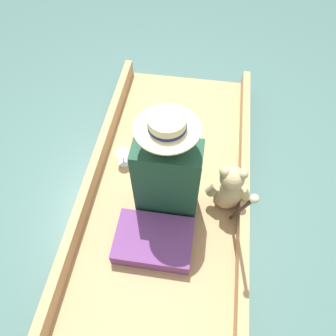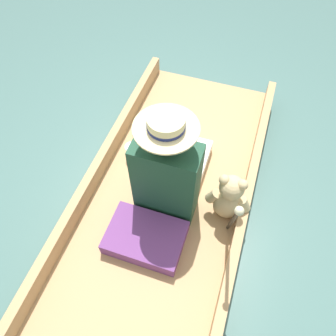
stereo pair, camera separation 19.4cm
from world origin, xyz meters
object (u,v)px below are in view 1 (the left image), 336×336
(seated_person, at_px, (169,170))
(teddy_bear, at_px, (229,189))
(walking_cane, at_px, (243,208))
(wine_glass, at_px, (123,155))

(seated_person, xyz_separation_m, teddy_bear, (0.39, -0.01, -0.12))
(seated_person, relative_size, walking_cane, 1.14)
(wine_glass, bearing_deg, walking_cane, -32.22)
(teddy_bear, relative_size, walking_cane, 0.56)
(seated_person, bearing_deg, teddy_bear, -5.54)
(seated_person, xyz_separation_m, wine_glass, (-0.38, 0.24, -0.23))
(seated_person, xyz_separation_m, walking_cane, (0.44, -0.27, 0.12))
(walking_cane, bearing_deg, teddy_bear, 99.75)
(seated_person, distance_m, teddy_bear, 0.41)
(teddy_bear, height_order, walking_cane, walking_cane)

